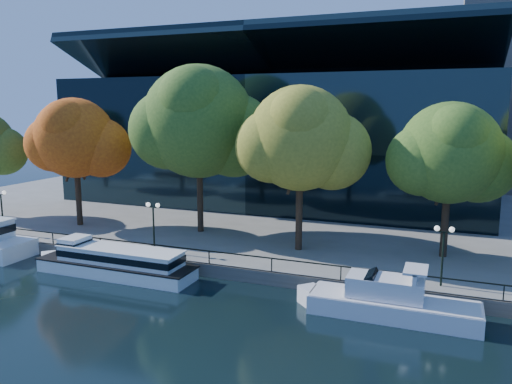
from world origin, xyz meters
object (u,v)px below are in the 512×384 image
at_px(tree_2, 200,124).
at_px(lamp_2, 444,242).
at_px(tree_4, 452,155).
at_px(cruiser_near, 386,300).
at_px(tree_1, 76,140).
at_px(lamp_0, 1,202).
at_px(tour_boat, 112,261).
at_px(tree_3, 302,141).
at_px(lamp_1, 153,215).

relative_size(tree_2, lamp_2, 3.84).
xyz_separation_m(tree_2, tree_4, (21.50, -0.21, -2.08)).
height_order(cruiser_near, tree_2, tree_2).
bearing_deg(tree_1, lamp_0, -130.92).
bearing_deg(tree_4, tour_boat, -155.63).
bearing_deg(cruiser_near, lamp_0, 173.68).
distance_m(cruiser_near, tree_4, 13.90).
xyz_separation_m(tree_2, tree_3, (10.35, -2.47, -1.11)).
bearing_deg(tree_3, tour_boat, -145.84).
height_order(tree_2, tree_3, tree_2).
distance_m(lamp_0, lamp_1, 16.44).
xyz_separation_m(tree_1, lamp_2, (33.92, -5.22, -5.49)).
bearing_deg(lamp_2, tree_3, 156.75).
distance_m(tree_4, lamp_1, 23.77).
xyz_separation_m(tour_boat, tree_4, (23.56, 10.67, 7.89)).
bearing_deg(lamp_2, cruiser_near, -128.03).
bearing_deg(lamp_0, tree_3, 9.77).
bearing_deg(tree_1, tree_3, -1.25).
height_order(tour_boat, lamp_2, lamp_2).
relative_size(tour_boat, lamp_0, 3.45).
height_order(tree_4, lamp_0, tree_4).
distance_m(tree_4, lamp_2, 8.60).
relative_size(tree_3, lamp_1, 3.32).
distance_m(tree_1, tree_3, 22.93).
height_order(tree_3, lamp_2, tree_3).
distance_m(lamp_0, lamp_2, 38.45).
bearing_deg(tree_2, tour_boat, -100.68).
xyz_separation_m(tree_1, tree_3, (22.92, -0.50, 0.51)).
bearing_deg(cruiser_near, tree_2, 148.71).
bearing_deg(tree_1, tree_2, 8.90).
bearing_deg(tree_1, lamp_2, -8.76).
xyz_separation_m(tree_4, lamp_1, (-22.16, -6.98, -5.03)).
xyz_separation_m(cruiser_near, tree_1, (-30.85, 9.14, 8.47)).
height_order(tour_boat, tree_2, tree_2).
distance_m(tree_3, lamp_2, 13.39).
height_order(tree_2, tree_4, tree_2).
bearing_deg(tree_2, lamp_2, -18.62).
bearing_deg(tree_4, lamp_1, -162.52).
relative_size(tree_3, lamp_2, 3.32).
distance_m(cruiser_near, lamp_2, 5.80).
xyz_separation_m(cruiser_near, tree_2, (-18.28, 11.11, 10.09)).
distance_m(tree_2, tree_3, 10.70).
bearing_deg(cruiser_near, tree_4, 73.54).
distance_m(tree_2, lamp_0, 19.87).
relative_size(tree_1, tree_4, 1.04).
relative_size(tree_3, lamp_0, 3.32).
relative_size(tree_2, tree_3, 1.16).
height_order(tour_boat, lamp_1, lamp_1).
bearing_deg(tree_3, lamp_1, -156.77).
xyz_separation_m(cruiser_near, lamp_1, (-18.94, 3.92, 2.98)).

